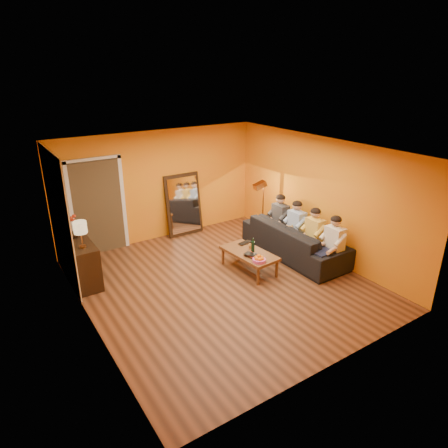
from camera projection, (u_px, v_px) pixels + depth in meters
room_shell at (212, 215)px, 7.57m from camera, size 5.00×5.50×2.60m
white_accent at (59, 219)px, 7.38m from camera, size 0.02×1.90×2.58m
doorway_recess at (96, 206)px, 8.81m from camera, size 1.06×0.30×2.10m
door_jamb_left at (71, 213)px, 8.43m from camera, size 0.08×0.06×2.20m
door_jamb_right at (123, 203)px, 9.01m from camera, size 0.08×0.06×2.20m
door_header at (92, 159)px, 8.32m from camera, size 1.22×0.06×0.08m
mirror_frame at (184, 205)px, 9.81m from camera, size 0.92×0.27×1.51m
mirror_glass at (184, 205)px, 9.78m from camera, size 0.78×0.21×1.35m
sideboard at (82, 262)px, 7.67m from camera, size 0.44×1.18×0.85m
table_lamp at (81, 235)px, 7.19m from camera, size 0.24×0.24×0.51m
sofa at (294, 240)px, 8.79m from camera, size 2.55×1.00×0.75m
coffee_table at (249, 261)px, 8.18m from camera, size 0.72×1.27×0.42m
floor_lamp at (263, 211)px, 9.47m from camera, size 0.34×0.29×1.44m
dog at (293, 242)px, 8.69m from camera, size 0.44×0.65×0.74m
person_far_left at (334, 244)px, 7.99m from camera, size 0.70×0.44×1.22m
person_mid_left at (314, 235)px, 8.42m from camera, size 0.70×0.44×1.22m
person_mid_right at (296, 227)px, 8.84m from camera, size 0.70×0.44×1.22m
person_far_right at (280, 220)px, 9.27m from camera, size 0.70×0.44×1.22m
fruit_bowl at (259, 258)px, 7.67m from camera, size 0.26×0.26×0.16m
wine_bottle at (253, 245)px, 8.03m from camera, size 0.07×0.07×0.31m
tumbler at (251, 247)px, 8.24m from camera, size 0.10×0.10×0.09m
laptop at (246, 243)px, 8.46m from camera, size 0.34×0.25×0.02m
book_lower at (248, 257)px, 7.85m from camera, size 0.22×0.27×0.02m
book_mid at (248, 256)px, 7.85m from camera, size 0.22×0.28×0.02m
book_upper at (248, 256)px, 7.83m from camera, size 0.24×0.27×0.02m
vase at (75, 233)px, 7.68m from camera, size 0.16×0.16×0.17m
flowers at (73, 220)px, 7.58m from camera, size 0.17×0.17×0.48m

